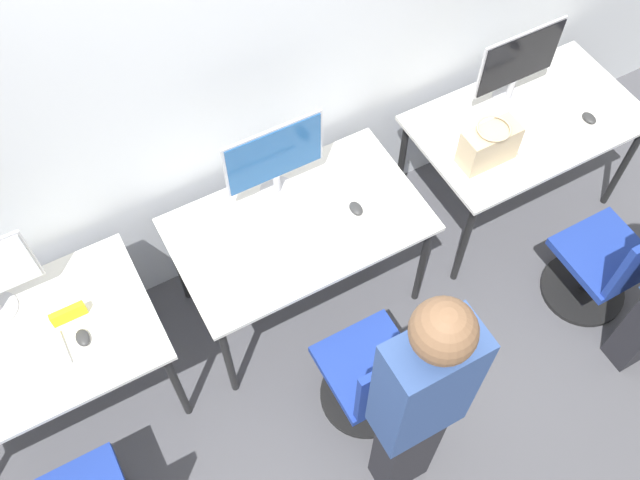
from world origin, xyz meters
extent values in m
plane|color=#4C4C51|center=(0.00, 0.00, 0.00)|extent=(20.00, 20.00, 0.00)
cube|color=silver|center=(0.00, 0.87, 1.40)|extent=(12.00, 0.05, 2.80)
cube|color=silver|center=(-1.43, 0.37, 0.74)|extent=(1.25, 0.74, 0.02)
cylinder|color=black|center=(-0.85, 0.05, 0.36)|extent=(0.04, 0.04, 0.73)
cylinder|color=black|center=(-0.85, 0.69, 0.36)|extent=(0.04, 0.04, 0.73)
cube|color=silver|center=(-1.43, 0.28, 0.76)|extent=(0.42, 0.17, 0.02)
ellipsoid|color=#333333|center=(-1.14, 0.28, 0.77)|extent=(0.06, 0.09, 0.03)
cube|color=silver|center=(0.00, 0.37, 0.74)|extent=(1.25, 0.74, 0.02)
cylinder|color=black|center=(-0.58, 0.05, 0.36)|extent=(0.04, 0.04, 0.73)
cylinder|color=black|center=(0.58, 0.05, 0.36)|extent=(0.04, 0.04, 0.73)
cylinder|color=black|center=(-0.58, 0.69, 0.36)|extent=(0.04, 0.04, 0.73)
cylinder|color=black|center=(0.58, 0.69, 0.36)|extent=(0.04, 0.04, 0.73)
cylinder|color=#B2B2B7|center=(0.00, 0.60, 0.76)|extent=(0.18, 0.18, 0.01)
cylinder|color=#B2B2B7|center=(0.00, 0.60, 0.82)|extent=(0.04, 0.04, 0.11)
cube|color=#B2B2B7|center=(0.00, 0.60, 1.04)|extent=(0.52, 0.01, 0.35)
cube|color=navy|center=(0.00, 0.60, 1.04)|extent=(0.49, 0.01, 0.32)
cube|color=silver|center=(0.00, 0.28, 0.76)|extent=(0.42, 0.17, 0.02)
ellipsoid|color=#333333|center=(0.29, 0.30, 0.77)|extent=(0.06, 0.09, 0.03)
cylinder|color=black|center=(0.01, -0.33, 0.01)|extent=(0.48, 0.48, 0.03)
cylinder|color=black|center=(0.01, -0.33, 0.20)|extent=(0.04, 0.04, 0.35)
cube|color=navy|center=(0.01, -0.33, 0.40)|extent=(0.44, 0.44, 0.05)
cube|color=navy|center=(0.01, -0.53, 0.65)|extent=(0.40, 0.04, 0.44)
cube|color=#232328|center=(-0.05, -0.75, 0.40)|extent=(0.25, 0.16, 0.81)
cube|color=navy|center=(-0.05, -0.75, 1.16)|extent=(0.36, 0.20, 0.70)
sphere|color=brown|center=(-0.05, -0.75, 1.62)|extent=(0.23, 0.23, 0.23)
cube|color=silver|center=(1.43, 0.37, 0.74)|extent=(1.25, 0.74, 0.02)
cylinder|color=black|center=(0.85, 0.05, 0.36)|extent=(0.04, 0.04, 0.73)
cylinder|color=black|center=(2.00, 0.05, 0.36)|extent=(0.04, 0.04, 0.73)
cylinder|color=black|center=(0.85, 0.69, 0.36)|extent=(0.04, 0.04, 0.73)
cylinder|color=black|center=(2.00, 0.69, 0.36)|extent=(0.04, 0.04, 0.73)
cylinder|color=#B2B2B7|center=(1.43, 0.56, 0.76)|extent=(0.18, 0.18, 0.01)
cylinder|color=#B2B2B7|center=(1.43, 0.56, 0.82)|extent=(0.04, 0.04, 0.11)
cube|color=#B2B2B7|center=(1.43, 0.56, 1.04)|extent=(0.52, 0.01, 0.35)
cube|color=black|center=(1.43, 0.56, 1.04)|extent=(0.49, 0.01, 0.32)
cube|color=silver|center=(1.43, 0.22, 0.76)|extent=(0.42, 0.17, 0.02)
ellipsoid|color=#333333|center=(1.71, 0.21, 0.77)|extent=(0.06, 0.09, 0.03)
cylinder|color=black|center=(1.46, -0.39, 0.01)|extent=(0.48, 0.48, 0.03)
cylinder|color=black|center=(1.46, -0.39, 0.20)|extent=(0.04, 0.04, 0.35)
cube|color=navy|center=(1.46, -0.39, 0.40)|extent=(0.44, 0.44, 0.05)
cube|color=tan|center=(1.05, 0.26, 0.86)|extent=(0.30, 0.14, 0.22)
torus|color=tan|center=(1.05, 0.26, 0.99)|extent=(0.18, 0.18, 0.01)
cube|color=yellow|center=(-1.15, 0.41, 0.79)|extent=(0.16, 0.03, 0.08)
camera|label=1|loc=(-0.86, -1.42, 3.67)|focal=40.00mm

